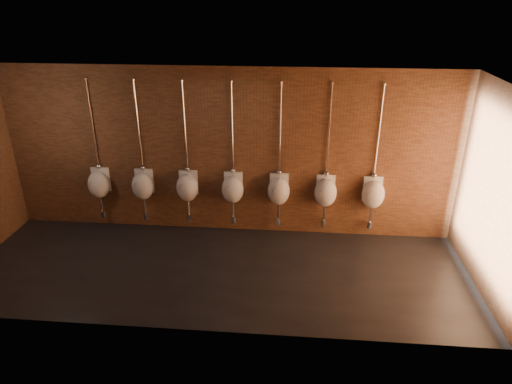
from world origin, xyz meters
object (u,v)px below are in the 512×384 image
urinal_1 (143,185)px  urinal_4 (279,190)px  urinal_2 (187,187)px  urinal_6 (373,194)px  urinal_3 (233,189)px  urinal_5 (326,192)px  urinal_0 (99,184)px

urinal_1 → urinal_4: size_ratio=1.00×
urinal_2 → urinal_6: bearing=0.0°
urinal_3 → urinal_6: size_ratio=1.00×
urinal_2 → urinal_5: size_ratio=1.00×
urinal_2 → urinal_5: bearing=0.0°
urinal_4 → urinal_6: same height
urinal_0 → urinal_2: bearing=0.0°
urinal_0 → urinal_5: (4.38, 0.00, 0.00)m
urinal_2 → urinal_4: size_ratio=1.00×
urinal_0 → urinal_3: 2.63m
urinal_1 → urinal_2: 0.88m
urinal_1 → urinal_3: same height
urinal_1 → urinal_3: (1.75, 0.00, 0.00)m
urinal_1 → urinal_5: size_ratio=1.00×
urinal_1 → urinal_4: bearing=0.0°
urinal_6 → urinal_0: bearing=180.0°
urinal_3 → urinal_6: same height
urinal_2 → urinal_4: (1.75, 0.00, 0.00)m
urinal_1 → urinal_6: 4.38m
urinal_0 → urinal_5: bearing=0.0°
urinal_0 → urinal_4: (3.50, 0.00, 0.00)m
urinal_6 → urinal_4: bearing=180.0°
urinal_2 → urinal_6: size_ratio=1.00×
urinal_4 → urinal_1: bearing=180.0°
urinal_0 → urinal_2: size_ratio=1.00×
urinal_4 → urinal_6: 1.75m
urinal_0 → urinal_3: bearing=0.0°
urinal_4 → urinal_6: bearing=0.0°
urinal_0 → urinal_4: bearing=0.0°
urinal_1 → urinal_2: size_ratio=1.00×
urinal_0 → urinal_1: size_ratio=1.00×
urinal_2 → urinal_3: bearing=0.0°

